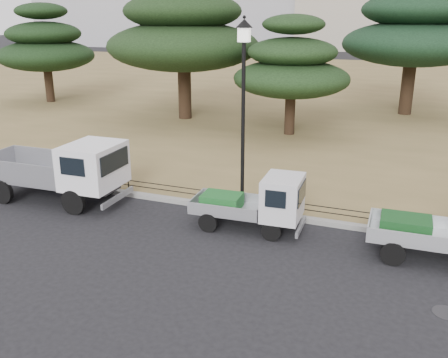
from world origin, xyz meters
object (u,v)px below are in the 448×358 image
at_px(truck_large, 61,168).
at_px(truck_kei_front, 256,202).
at_px(street_lamp, 243,84).
at_px(tarp_pile, 66,170).

xyz_separation_m(truck_large, truck_kei_front, (6.95, 0.17, -0.33)).
relative_size(truck_kei_front, street_lamp, 0.57).
bearing_deg(street_lamp, truck_large, -165.52).
distance_m(truck_kei_front, tarp_pile, 8.17).
height_order(truck_kei_front, tarp_pile, truck_kei_front).
distance_m(truck_large, tarp_pile, 2.00).
distance_m(truck_large, street_lamp, 6.89).
bearing_deg(truck_kei_front, tarp_pile, 167.46).
distance_m(truck_kei_front, street_lamp, 3.68).
height_order(truck_large, street_lamp, street_lamp).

